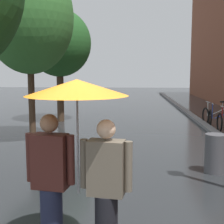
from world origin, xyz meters
The scene contains 7 objects.
kerb_strip centered at (3.20, 10.00, 0.06)m, with size 0.30×36.00×0.12m, color slate.
street_tree_1 centered at (-2.86, 6.45, 3.82)m, with size 2.72×2.72×5.56m.
street_tree_2 centered at (-2.87, 10.38, 3.38)m, with size 2.75×2.75×4.85m.
parked_bicycle_6 centered at (3.89, 9.23, 0.38)m, with size 1.16×0.83×0.96m.
parked_bicycle_7 centered at (3.88, 10.07, 0.38)m, with size 1.16×0.83×0.96m.
couple_under_umbrella centered at (-0.33, 0.32, 1.40)m, with size 1.23×1.14×2.10m.
litter_bin centered at (2.08, 3.60, 0.42)m, with size 0.44×0.44×0.85m, color #4C4C51.
Camera 1 is at (0.27, -3.02, 2.18)m, focal length 49.49 mm.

